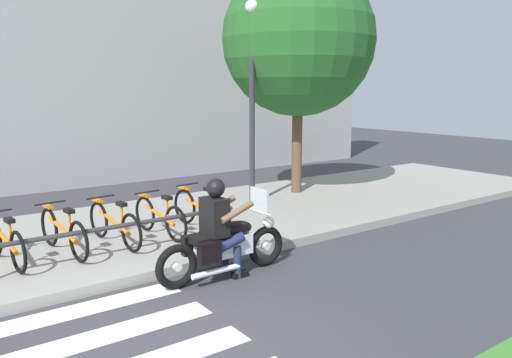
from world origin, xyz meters
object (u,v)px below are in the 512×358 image
rider (219,221)px  bicycle_2 (114,224)px  bicycle_3 (160,217)px  street_lamp (252,87)px  motorcycle (225,246)px  bicycle_4 (201,209)px  tree_near_rack (298,40)px  bicycle_1 (63,232)px  bike_rack (127,227)px  bicycle_0 (5,242)px

rider → bicycle_2: rider is taller
bicycle_3 → street_lamp: street_lamp is taller
motorcycle → street_lamp: street_lamp is taller
motorcycle → street_lamp: size_ratio=0.47×
bicycle_2 → bicycle_3: size_ratio=1.08×
rider → street_lamp: bearing=48.3°
bicycle_4 → tree_near_rack: bearing=23.4°
bicycle_1 → street_lamp: (4.30, 1.13, 2.18)m
bicycle_1 → bicycle_2: bearing=0.0°
bike_rack → tree_near_rack: size_ratio=0.68×
rider → street_lamp: (2.69, 3.01, 1.86)m
rider → bicycle_3: (-0.03, 1.89, -0.33)m
rider → bicycle_2: 2.08m
rider → tree_near_rack: 6.22m
rider → bicycle_4: bearing=68.0°
bicycle_0 → street_lamp: (5.09, 1.13, 2.19)m
motorcycle → tree_near_rack: size_ratio=0.38×
bicycle_1 → bicycle_2: size_ratio=1.01×
bike_rack → tree_near_rack: 6.37m
motorcycle → tree_near_rack: (4.22, 3.42, 3.30)m
bicycle_2 → tree_near_rack: 6.25m
bicycle_0 → bike_rack: (1.58, -0.56, 0.08)m
bicycle_4 → bicycle_2: bearing=180.0°
street_lamp → bicycle_4: bearing=-149.6°
motorcycle → bicycle_1: (-1.69, 1.89, 0.04)m
bicycle_2 → bicycle_4: size_ratio=1.04×
street_lamp → bicycle_0: bearing=-167.5°
bicycle_2 → street_lamp: (3.51, 1.13, 2.18)m
bicycle_0 → bicycle_3: bicycle_3 is taller
rider → bicycle_1: bearing=130.5°
rider → bicycle_0: size_ratio=0.88×
bike_rack → street_lamp: (3.51, 1.68, 2.11)m
bicycle_4 → bicycle_0: bearing=180.0°
bicycle_3 → tree_near_rack: (4.32, 1.53, 3.26)m
motorcycle → bicycle_3: bearing=93.3°
bicycle_1 → bicycle_0: bearing=180.0°
bicycle_0 → bicycle_3: (2.37, -0.00, 0.00)m
motorcycle → bicycle_0: motorcycle is taller
bicycle_0 → bike_rack: bearing=-19.3°
motorcycle → bicycle_2: 2.09m
bike_rack → street_lamp: street_lamp is taller
bicycle_2 → motorcycle: bearing=-64.5°
bicycle_4 → rider: bearing=-112.0°
bicycle_3 → bike_rack: bicycle_3 is taller
bicycle_1 → street_lamp: street_lamp is taller
motorcycle → rider: 0.37m
bicycle_2 → tree_near_rack: (5.11, 1.53, 3.26)m
bicycle_1 → bicycle_4: bearing=-0.0°
bicycle_1 → tree_near_rack: tree_near_rack is taller
bicycle_3 → bicycle_4: bicycle_4 is taller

